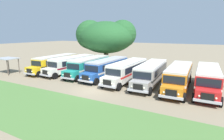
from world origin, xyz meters
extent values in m
plane|color=#84755B|center=(0.00, 0.00, 0.00)|extent=(220.00, 220.00, 0.00)
cube|color=#4C7538|center=(0.00, -6.66, 0.00)|extent=(80.00, 8.14, 0.01)
cube|color=yellow|center=(-12.57, 6.65, 1.55)|extent=(2.77, 9.27, 2.10)
cube|color=black|center=(-12.57, 6.65, 1.38)|extent=(2.81, 9.29, 0.24)
cube|color=black|center=(-11.31, 6.99, 2.05)|extent=(0.28, 8.00, 0.80)
cube|color=black|center=(-13.85, 6.91, 2.05)|extent=(0.28, 8.00, 0.80)
cube|color=beige|center=(-12.57, 6.65, 2.71)|extent=(2.69, 9.17, 0.22)
cube|color=yellow|center=(-12.41, 1.35, 1.02)|extent=(2.24, 1.47, 1.05)
cube|color=black|center=(-12.39, 0.61, 1.05)|extent=(1.10, 0.13, 0.70)
cube|color=#B7B7BC|center=(-12.39, 0.57, 0.62)|extent=(2.40, 0.27, 0.24)
cube|color=black|center=(-12.43, 2.02, 2.05)|extent=(2.20, 0.13, 0.84)
cube|color=black|center=(-12.71, 11.27, 1.45)|extent=(0.90, 0.09, 1.30)
sphere|color=#EAE5C6|center=(-11.69, 0.59, 1.05)|extent=(0.20, 0.20, 0.20)
sphere|color=#EAE5C6|center=(-13.09, 0.54, 1.05)|extent=(0.20, 0.20, 0.20)
cylinder|color=black|center=(-11.21, 1.49, 0.50)|extent=(0.31, 1.01, 1.00)
cylinder|color=black|center=(-13.61, 1.42, 0.50)|extent=(0.31, 1.01, 1.00)
cylinder|color=black|center=(-11.46, 9.69, 0.50)|extent=(0.31, 1.01, 1.00)
cylinder|color=black|center=(-13.86, 9.61, 0.50)|extent=(0.31, 1.01, 1.00)
cube|color=silver|center=(-8.96, 7.08, 1.55)|extent=(3.07, 9.34, 2.10)
cube|color=maroon|center=(-8.96, 7.08, 1.38)|extent=(3.10, 9.36, 0.24)
cube|color=black|center=(-7.68, 7.30, 2.05)|extent=(0.54, 7.99, 0.80)
cube|color=black|center=(-10.21, 7.46, 2.05)|extent=(0.54, 7.99, 0.80)
cube|color=silver|center=(-8.96, 7.08, 2.71)|extent=(2.99, 9.23, 0.22)
cube|color=silver|center=(-9.30, 1.79, 1.02)|extent=(2.28, 1.54, 1.05)
cube|color=black|center=(-9.34, 1.06, 1.05)|extent=(1.10, 0.17, 0.70)
cube|color=#B7B7BC|center=(-9.34, 1.02, 0.62)|extent=(2.41, 0.35, 0.24)
cube|color=black|center=(-9.25, 2.46, 2.05)|extent=(2.20, 0.20, 0.84)
cube|color=maroon|center=(-8.67, 11.70, 1.45)|extent=(0.90, 0.12, 1.30)
sphere|color=#EAE5C6|center=(-8.65, 0.96, 1.05)|extent=(0.20, 0.20, 0.20)
sphere|color=#EAE5C6|center=(-10.04, 1.05, 1.05)|extent=(0.20, 0.20, 0.20)
cylinder|color=black|center=(-8.09, 1.82, 0.50)|extent=(0.34, 1.02, 1.00)
cylinder|color=black|center=(-10.49, 1.97, 0.50)|extent=(0.34, 1.02, 1.00)
cylinder|color=black|center=(-7.58, 10.00, 0.50)|extent=(0.34, 1.02, 1.00)
cylinder|color=black|center=(-9.97, 10.15, 0.50)|extent=(0.34, 1.02, 1.00)
cube|color=teal|center=(-5.40, 7.32, 1.55)|extent=(2.87, 9.29, 2.10)
cube|color=white|center=(-5.40, 7.32, 1.38)|extent=(2.90, 9.31, 0.24)
cube|color=black|center=(-4.14, 7.67, 2.05)|extent=(0.36, 8.00, 0.80)
cube|color=black|center=(-6.68, 7.57, 2.05)|extent=(0.36, 8.00, 0.80)
cube|color=beige|center=(-5.40, 7.32, 2.71)|extent=(2.78, 9.19, 0.22)
cube|color=teal|center=(-5.18, 2.02, 1.02)|extent=(2.25, 1.49, 1.05)
cube|color=black|center=(-5.15, 1.29, 1.05)|extent=(1.10, 0.14, 0.70)
cube|color=#B7B7BC|center=(-5.15, 1.25, 0.62)|extent=(2.41, 0.30, 0.24)
cube|color=black|center=(-5.21, 2.69, 2.05)|extent=(2.20, 0.15, 0.84)
cube|color=white|center=(-5.58, 11.94, 1.45)|extent=(0.90, 0.10, 1.30)
sphere|color=#EAE5C6|center=(-4.45, 1.26, 1.05)|extent=(0.20, 0.20, 0.20)
sphere|color=#EAE5C6|center=(-5.85, 1.21, 1.05)|extent=(0.20, 0.20, 0.20)
cylinder|color=black|center=(-3.99, 2.17, 0.50)|extent=(0.32, 1.01, 1.00)
cylinder|color=black|center=(-6.38, 2.08, 0.50)|extent=(0.32, 1.01, 1.00)
cylinder|color=black|center=(-4.32, 10.37, 0.50)|extent=(0.32, 1.01, 1.00)
cylinder|color=black|center=(-6.72, 10.27, 0.50)|extent=(0.32, 1.01, 1.00)
cube|color=#23519E|center=(-1.79, 7.28, 1.55)|extent=(2.70, 9.25, 2.10)
cube|color=silver|center=(-1.79, 7.28, 1.38)|extent=(2.73, 9.27, 0.24)
cube|color=black|center=(-0.52, 7.55, 2.05)|extent=(0.21, 8.00, 0.80)
cube|color=black|center=(-3.06, 7.61, 2.05)|extent=(0.21, 8.00, 0.80)
cube|color=#B2B2B7|center=(-1.79, 7.28, 2.71)|extent=(2.62, 9.15, 0.22)
cube|color=#23519E|center=(-1.91, 1.98, 1.02)|extent=(2.23, 1.45, 1.05)
cube|color=black|center=(-1.92, 1.24, 1.05)|extent=(1.10, 0.12, 0.70)
cube|color=#B7B7BC|center=(-1.92, 1.20, 0.62)|extent=(2.40, 0.25, 0.24)
cube|color=black|center=(-1.89, 2.65, 2.05)|extent=(2.20, 0.11, 0.84)
cube|color=silver|center=(-1.69, 11.90, 1.45)|extent=(0.90, 0.08, 1.30)
sphere|color=#EAE5C6|center=(-1.23, 1.18, 1.05)|extent=(0.20, 0.20, 0.20)
sphere|color=#EAE5C6|center=(-2.62, 1.21, 1.05)|extent=(0.20, 0.20, 0.20)
cylinder|color=black|center=(-0.71, 2.05, 0.50)|extent=(0.30, 1.01, 1.00)
cylinder|color=black|center=(-3.11, 2.11, 0.50)|extent=(0.30, 1.01, 1.00)
cylinder|color=black|center=(-0.53, 10.25, 0.50)|extent=(0.30, 1.01, 1.00)
cylinder|color=black|center=(-2.93, 10.30, 0.50)|extent=(0.30, 1.01, 1.00)
cube|color=silver|center=(1.96, 6.65, 1.55)|extent=(2.78, 9.27, 2.10)
cube|color=red|center=(1.96, 6.65, 1.38)|extent=(2.81, 9.29, 0.24)
cube|color=black|center=(3.24, 6.91, 2.05)|extent=(0.29, 8.00, 0.80)
cube|color=black|center=(0.70, 6.99, 2.05)|extent=(0.29, 8.00, 0.80)
cube|color=silver|center=(1.96, 6.65, 2.71)|extent=(2.70, 9.17, 0.22)
cube|color=silver|center=(1.80, 1.36, 1.02)|extent=(2.24, 1.47, 1.05)
cube|color=black|center=(1.78, 0.62, 1.05)|extent=(1.10, 0.13, 0.70)
cube|color=#B7B7BC|center=(1.77, 0.58, 0.62)|extent=(2.41, 0.27, 0.24)
cube|color=black|center=(1.82, 2.03, 2.05)|extent=(2.20, 0.13, 0.84)
cube|color=red|center=(2.10, 11.27, 1.45)|extent=(0.90, 0.09, 1.30)
sphere|color=#EAE5C6|center=(2.47, 0.55, 1.05)|extent=(0.20, 0.20, 0.20)
sphere|color=#EAE5C6|center=(1.07, 0.59, 1.05)|extent=(0.20, 0.20, 0.20)
cylinder|color=black|center=(3.00, 1.42, 0.50)|extent=(0.31, 1.01, 1.00)
cylinder|color=black|center=(0.60, 1.49, 0.50)|extent=(0.31, 1.01, 1.00)
cylinder|color=black|center=(3.25, 9.62, 0.50)|extent=(0.31, 1.01, 1.00)
cylinder|color=black|center=(0.85, 9.69, 0.50)|extent=(0.31, 1.01, 1.00)
cube|color=#9E9993|center=(5.47, 6.72, 1.55)|extent=(2.81, 9.28, 2.10)
cube|color=#282828|center=(5.47, 6.72, 1.38)|extent=(2.84, 9.30, 0.24)
cube|color=black|center=(6.72, 7.07, 2.05)|extent=(0.31, 8.00, 0.80)
cube|color=black|center=(4.19, 6.98, 2.05)|extent=(0.31, 8.00, 0.80)
cube|color=silver|center=(5.47, 6.72, 2.71)|extent=(2.72, 9.18, 0.22)
cube|color=#9E9993|center=(5.64, 1.43, 1.02)|extent=(2.25, 1.47, 1.05)
cube|color=black|center=(5.67, 0.69, 1.05)|extent=(1.10, 0.14, 0.70)
cube|color=#B7B7BC|center=(5.67, 0.65, 0.62)|extent=(2.41, 0.28, 0.24)
cube|color=black|center=(5.62, 2.10, 2.05)|extent=(2.20, 0.13, 0.84)
cube|color=#282828|center=(5.31, 11.34, 1.45)|extent=(0.90, 0.09, 1.30)
sphere|color=#EAE5C6|center=(6.37, 0.66, 1.05)|extent=(0.20, 0.20, 0.20)
sphere|color=#EAE5C6|center=(4.97, 0.61, 1.05)|extent=(0.20, 0.20, 0.20)
cylinder|color=black|center=(6.84, 1.57, 0.50)|extent=(0.31, 1.01, 1.00)
cylinder|color=black|center=(4.44, 1.49, 0.50)|extent=(0.31, 1.01, 1.00)
cylinder|color=black|center=(6.56, 9.76, 0.50)|extent=(0.31, 1.01, 1.00)
cylinder|color=black|center=(4.17, 9.68, 0.50)|extent=(0.31, 1.01, 1.00)
cube|color=orange|center=(9.15, 6.39, 1.55)|extent=(2.67, 9.25, 2.10)
cube|color=white|center=(9.15, 6.39, 1.38)|extent=(2.70, 9.27, 0.24)
cube|color=black|center=(10.41, 6.72, 2.05)|extent=(0.19, 8.00, 0.80)
cube|color=black|center=(7.87, 6.67, 2.05)|extent=(0.19, 8.00, 0.80)
cube|color=beige|center=(9.15, 6.39, 2.71)|extent=(2.59, 9.14, 0.22)
cube|color=orange|center=(9.25, 1.10, 1.02)|extent=(2.23, 1.44, 1.05)
cube|color=black|center=(9.26, 0.36, 1.05)|extent=(1.10, 0.12, 0.70)
cube|color=#B7B7BC|center=(9.26, 0.32, 0.62)|extent=(2.40, 0.25, 0.24)
cube|color=black|center=(9.23, 1.77, 2.05)|extent=(2.20, 0.10, 0.84)
cube|color=white|center=(9.06, 11.01, 1.45)|extent=(0.90, 0.08, 1.30)
sphere|color=#EAE5C6|center=(9.96, 0.32, 1.05)|extent=(0.20, 0.20, 0.20)
sphere|color=#EAE5C6|center=(8.56, 0.29, 1.05)|extent=(0.20, 0.20, 0.20)
cylinder|color=black|center=(10.44, 1.22, 0.50)|extent=(0.30, 1.01, 1.00)
cylinder|color=black|center=(8.04, 1.17, 0.50)|extent=(0.30, 1.01, 1.00)
cylinder|color=black|center=(10.29, 9.42, 0.50)|extent=(0.30, 1.01, 1.00)
cylinder|color=black|center=(7.89, 9.37, 0.50)|extent=(0.30, 1.01, 1.00)
cube|color=red|center=(12.41, 6.88, 1.55)|extent=(2.59, 9.22, 2.10)
cube|color=white|center=(12.41, 6.88, 1.38)|extent=(2.62, 9.25, 0.24)
cube|color=black|center=(13.67, 7.19, 2.05)|extent=(0.12, 8.00, 0.80)
cube|color=black|center=(11.13, 7.17, 2.05)|extent=(0.12, 8.00, 0.80)
cube|color=silver|center=(12.41, 6.88, 2.71)|extent=(2.51, 9.12, 0.22)
cube|color=red|center=(12.46, 1.58, 1.02)|extent=(2.21, 1.42, 1.05)
cube|color=black|center=(12.47, 0.84, 1.05)|extent=(1.10, 0.11, 0.70)
cube|color=#B7B7BC|center=(12.47, 0.80, 0.62)|extent=(2.40, 0.22, 0.24)
cube|color=black|center=(12.45, 2.25, 2.05)|extent=(2.20, 0.08, 0.84)
cube|color=white|center=(12.36, 11.50, 1.45)|extent=(0.90, 0.07, 1.30)
sphere|color=#EAE5C6|center=(13.17, 0.80, 1.05)|extent=(0.20, 0.20, 0.20)
sphere|color=#EAE5C6|center=(11.77, 0.78, 1.05)|extent=(0.20, 0.20, 0.20)
cylinder|color=black|center=(13.66, 1.69, 0.50)|extent=(0.29, 1.00, 1.00)
cylinder|color=black|center=(11.26, 1.67, 0.50)|extent=(0.29, 1.00, 1.00)
cylinder|color=black|center=(13.57, 9.89, 0.50)|extent=(0.29, 1.00, 1.00)
cylinder|color=black|center=(11.17, 9.87, 0.50)|extent=(0.29, 1.00, 1.00)
cylinder|color=brown|center=(-7.28, 16.04, 1.75)|extent=(1.00, 1.00, 3.49)
ellipsoid|color=#235628|center=(-7.28, 16.04, 6.02)|extent=(11.74, 10.84, 6.74)
sphere|color=#235628|center=(-4.07, 17.40, 6.73)|extent=(5.88, 5.88, 5.88)
sphere|color=#235628|center=(-10.62, 15.01, 6.56)|extent=(6.25, 6.25, 6.25)
sphere|color=#235628|center=(-7.28, 19.74, 6.01)|extent=(6.85, 6.85, 6.85)
cylinder|color=brown|center=(-16.70, -0.16, 1.30)|extent=(0.14, 0.14, 2.60)
cylinder|color=brown|center=(-16.70, 1.84, 1.30)|extent=(0.14, 0.14, 2.60)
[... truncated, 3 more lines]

